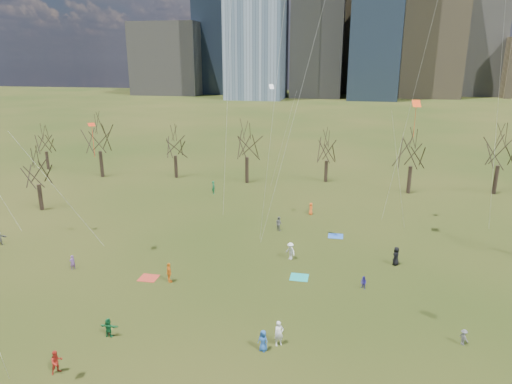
% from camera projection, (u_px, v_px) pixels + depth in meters
% --- Properties ---
extents(ground, '(500.00, 500.00, 0.00)m').
position_uv_depth(ground, '(223.00, 334.00, 32.19)').
color(ground, black).
rests_on(ground, ground).
extents(downtown_skyline, '(212.50, 78.00, 118.00)m').
position_uv_depth(downtown_skyline, '(331.00, 14.00, 219.73)').
color(downtown_skyline, slate).
rests_on(downtown_skyline, ground).
extents(bare_tree_row, '(113.04, 29.80, 9.50)m').
position_uv_depth(bare_tree_row, '(290.00, 149.00, 65.49)').
color(bare_tree_row, black).
rests_on(bare_tree_row, ground).
extents(blanket_teal, '(1.60, 1.50, 0.03)m').
position_uv_depth(blanket_teal, '(299.00, 277.00, 40.48)').
color(blanket_teal, teal).
rests_on(blanket_teal, ground).
extents(blanket_navy, '(1.60, 1.50, 0.03)m').
position_uv_depth(blanket_navy, '(336.00, 236.00, 49.83)').
color(blanket_navy, blue).
rests_on(blanket_navy, ground).
extents(blanket_crimson, '(1.60, 1.50, 0.03)m').
position_uv_depth(blanket_crimson, '(149.00, 278.00, 40.35)').
color(blanket_crimson, '#B43524').
rests_on(blanket_crimson, ground).
extents(person_0, '(0.87, 0.73, 1.51)m').
position_uv_depth(person_0, '(263.00, 341.00, 30.18)').
color(person_0, '#2657A6').
rests_on(person_0, ground).
extents(person_1, '(0.78, 0.70, 1.79)m').
position_uv_depth(person_1, '(279.00, 333.00, 30.74)').
color(person_1, white).
rests_on(person_1, ground).
extents(person_2, '(0.91, 0.96, 1.55)m').
position_uv_depth(person_2, '(57.00, 362.00, 28.04)').
color(person_2, '#B12519').
rests_on(person_2, ground).
extents(person_3, '(0.74, 0.86, 1.15)m').
position_uv_depth(person_3, '(464.00, 337.00, 30.85)').
color(person_3, '#5C5C61').
rests_on(person_3, ground).
extents(person_4, '(0.97, 1.11, 1.80)m').
position_uv_depth(person_4, '(169.00, 273.00, 39.40)').
color(person_4, orange).
rests_on(person_4, ground).
extents(person_5, '(1.32, 0.44, 1.41)m').
position_uv_depth(person_5, '(108.00, 328.00, 31.72)').
color(person_5, '#166531').
rests_on(person_5, ground).
extents(person_6, '(0.93, 1.05, 1.80)m').
position_uv_depth(person_6, '(396.00, 256.00, 42.69)').
color(person_6, black).
rests_on(person_6, ground).
extents(person_7, '(0.54, 0.61, 1.39)m').
position_uv_depth(person_7, '(72.00, 262.00, 41.85)').
color(person_7, '#8253A7').
rests_on(person_7, ground).
extents(person_8, '(0.70, 0.69, 1.13)m').
position_uv_depth(person_8, '(364.00, 283.00, 38.33)').
color(person_8, '#2C2297').
rests_on(person_8, ground).
extents(person_9, '(1.26, 1.19, 1.72)m').
position_uv_depth(person_9, '(290.00, 251.00, 43.90)').
color(person_9, white).
rests_on(person_9, ground).
extents(person_12, '(0.50, 0.75, 1.52)m').
position_uv_depth(person_12, '(311.00, 209.00, 56.48)').
color(person_12, '#FF601C').
rests_on(person_12, ground).
extents(person_13, '(0.69, 0.80, 1.86)m').
position_uv_depth(person_13, '(214.00, 187.00, 65.15)').
color(person_13, '#176B3F').
rests_on(person_13, ground).
extents(person_14, '(1.00, 0.99, 1.63)m').
position_uv_depth(person_14, '(279.00, 223.00, 51.32)').
color(person_14, slate).
rests_on(person_14, ground).
extents(kites_airborne, '(64.68, 48.27, 33.85)m').
position_uv_depth(kites_airborne, '(301.00, 122.00, 39.93)').
color(kites_airborne, red).
rests_on(kites_airborne, ground).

